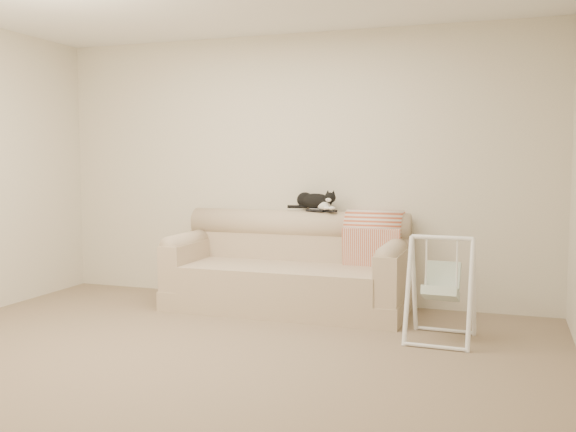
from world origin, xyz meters
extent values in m
plane|color=#72604E|center=(0.00, 0.00, 0.00)|extent=(5.00, 5.00, 0.00)
cube|color=beige|center=(0.00, 2.00, 1.30)|extent=(5.00, 0.04, 2.60)
cube|color=tan|center=(0.08, 1.53, 0.09)|extent=(2.20, 0.90, 0.18)
cube|color=tan|center=(0.08, 1.42, 0.30)|extent=(1.80, 0.68, 0.24)
cube|color=tan|center=(0.08, 1.87, 0.43)|extent=(2.20, 0.22, 0.50)
cylinder|color=tan|center=(0.08, 1.87, 0.76)|extent=(2.16, 0.28, 0.28)
cube|color=tan|center=(-0.91, 1.53, 0.39)|extent=(0.20, 0.88, 0.42)
cylinder|color=tan|center=(-0.91, 1.53, 0.60)|extent=(0.18, 0.84, 0.18)
cube|color=tan|center=(1.07, 1.53, 0.39)|extent=(0.20, 0.88, 0.42)
cylinder|color=tan|center=(1.07, 1.53, 0.60)|extent=(0.18, 0.84, 0.18)
cube|color=black|center=(0.26, 1.84, 0.91)|extent=(0.19, 0.08, 0.02)
cube|color=gray|center=(0.26, 1.84, 0.92)|extent=(0.11, 0.05, 0.01)
cube|color=black|center=(0.41, 1.83, 0.91)|extent=(0.17, 0.13, 0.02)
ellipsoid|color=black|center=(0.26, 1.88, 0.99)|extent=(0.37, 0.23, 0.15)
ellipsoid|color=black|center=(0.14, 1.91, 1.00)|extent=(0.19, 0.17, 0.15)
ellipsoid|color=white|center=(0.34, 1.83, 0.96)|extent=(0.15, 0.11, 0.10)
ellipsoid|color=black|center=(0.42, 1.81, 1.03)|extent=(0.13, 0.13, 0.10)
ellipsoid|color=white|center=(0.41, 1.77, 1.01)|extent=(0.06, 0.06, 0.04)
sphere|color=#BF7272|center=(0.41, 1.75, 1.01)|extent=(0.01, 0.01, 0.01)
cone|color=black|center=(0.39, 1.83, 1.08)|extent=(0.04, 0.05, 0.05)
cone|color=black|center=(0.45, 1.82, 1.08)|extent=(0.06, 0.06, 0.05)
sphere|color=#A3772E|center=(0.39, 1.78, 1.04)|extent=(0.02, 0.02, 0.02)
sphere|color=#A3772E|center=(0.43, 1.77, 1.04)|extent=(0.02, 0.02, 0.02)
ellipsoid|color=white|center=(0.39, 1.79, 0.94)|extent=(0.08, 0.09, 0.03)
ellipsoid|color=white|center=(0.44, 1.78, 0.94)|extent=(0.08, 0.09, 0.03)
cylinder|color=black|center=(0.08, 1.86, 0.94)|extent=(0.19, 0.06, 0.03)
cylinder|color=#B94926|center=(0.83, 1.87, 0.76)|extent=(0.53, 0.33, 0.33)
cube|color=#B94926|center=(0.83, 1.70, 0.56)|extent=(0.53, 0.09, 0.42)
cylinder|color=white|center=(1.29, 0.85, 0.40)|extent=(0.05, 0.28, 0.81)
cylinder|color=white|center=(1.30, 1.09, 0.40)|extent=(0.05, 0.28, 0.81)
cylinder|color=white|center=(1.75, 0.82, 0.40)|extent=(0.05, 0.28, 0.81)
cylinder|color=white|center=(1.76, 1.07, 0.40)|extent=(0.05, 0.28, 0.81)
cylinder|color=white|center=(1.53, 0.96, 0.79)|extent=(0.46, 0.06, 0.04)
cylinder|color=white|center=(1.51, 0.71, 0.02)|extent=(0.46, 0.05, 0.03)
cylinder|color=white|center=(1.54, 1.21, 0.02)|extent=(0.46, 0.05, 0.03)
cube|color=white|center=(1.52, 0.93, 0.37)|extent=(0.28, 0.25, 0.15)
cube|color=white|center=(1.53, 1.04, 0.49)|extent=(0.27, 0.13, 0.21)
cylinder|color=white|center=(1.41, 0.96, 0.61)|extent=(0.01, 0.01, 0.38)
cylinder|color=white|center=(1.64, 0.95, 0.61)|extent=(0.01, 0.01, 0.38)
camera|label=1|loc=(1.98, -3.99, 1.38)|focal=40.00mm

